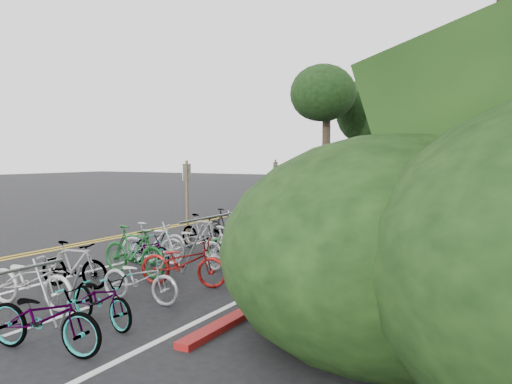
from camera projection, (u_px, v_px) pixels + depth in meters
ground at (31, 273)px, 11.16m from camera, size 120.00×120.00×0.00m
road_markings at (266, 223)px, 19.68m from camera, size 7.47×80.00×0.01m
red_curb at (407, 224)px, 18.91m from camera, size 0.25×28.00×0.10m
bike_racks_rest at (347, 199)px, 21.02m from camera, size 1.14×23.00×1.17m
signposts_rest at (304, 182)px, 23.01m from camera, size 0.08×18.40×2.50m
bike_front at (153, 243)px, 12.11m from camera, size 0.90×1.76×1.02m
bike_valet at (215, 243)px, 12.23m from camera, size 3.27×13.52×1.10m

